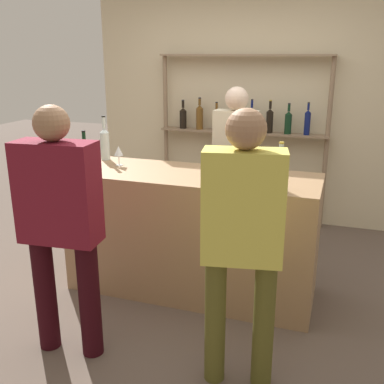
{
  "coord_description": "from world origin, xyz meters",
  "views": [
    {
      "loc": [
        1.08,
        -3.19,
        1.88
      ],
      "look_at": [
        0.0,
        0.0,
        0.84
      ],
      "focal_mm": 42.0,
      "sensor_mm": 36.0,
      "label": 1
    }
  ],
  "objects_px": {
    "counter_bottle_0": "(85,156)",
    "counter_bottle_2": "(280,172)",
    "ice_bucket": "(244,169)",
    "counter_bottle_1": "(105,143)",
    "wine_glass": "(119,151)",
    "customer_right": "(242,233)",
    "server_behind_counter": "(235,159)",
    "customer_left": "(60,218)"
  },
  "relations": [
    {
      "from": "counter_bottle_1",
      "to": "counter_bottle_2",
      "type": "bearing_deg",
      "value": -15.78
    },
    {
      "from": "customer_right",
      "to": "customer_left",
      "type": "relative_size",
      "value": 1.01
    },
    {
      "from": "server_behind_counter",
      "to": "wine_glass",
      "type": "bearing_deg",
      "value": -46.22
    },
    {
      "from": "counter_bottle_1",
      "to": "wine_glass",
      "type": "xyz_separation_m",
      "value": [
        0.21,
        -0.15,
        -0.03
      ]
    },
    {
      "from": "server_behind_counter",
      "to": "customer_left",
      "type": "height_order",
      "value": "customer_left"
    },
    {
      "from": "counter_bottle_1",
      "to": "customer_left",
      "type": "height_order",
      "value": "customer_left"
    },
    {
      "from": "ice_bucket",
      "to": "customer_left",
      "type": "height_order",
      "value": "customer_left"
    },
    {
      "from": "wine_glass",
      "to": "server_behind_counter",
      "type": "distance_m",
      "value": 1.1
    },
    {
      "from": "counter_bottle_0",
      "to": "ice_bucket",
      "type": "xyz_separation_m",
      "value": [
        1.25,
        0.08,
        -0.02
      ]
    },
    {
      "from": "counter_bottle_2",
      "to": "customer_left",
      "type": "bearing_deg",
      "value": -146.48
    },
    {
      "from": "wine_glass",
      "to": "server_behind_counter",
      "type": "xyz_separation_m",
      "value": [
        0.82,
        0.72,
        -0.16
      ]
    },
    {
      "from": "counter_bottle_1",
      "to": "server_behind_counter",
      "type": "distance_m",
      "value": 1.19
    },
    {
      "from": "customer_left",
      "to": "server_behind_counter",
      "type": "bearing_deg",
      "value": -24.96
    },
    {
      "from": "server_behind_counter",
      "to": "counter_bottle_1",
      "type": "bearing_deg",
      "value": -58.74
    },
    {
      "from": "counter_bottle_2",
      "to": "server_behind_counter",
      "type": "height_order",
      "value": "server_behind_counter"
    },
    {
      "from": "ice_bucket",
      "to": "server_behind_counter",
      "type": "distance_m",
      "value": 0.97
    },
    {
      "from": "counter_bottle_1",
      "to": "ice_bucket",
      "type": "xyz_separation_m",
      "value": [
        1.31,
        -0.35,
        -0.04
      ]
    },
    {
      "from": "counter_bottle_1",
      "to": "customer_left",
      "type": "bearing_deg",
      "value": -73.22
    },
    {
      "from": "counter_bottle_1",
      "to": "customer_right",
      "type": "bearing_deg",
      "value": -38.43
    },
    {
      "from": "server_behind_counter",
      "to": "customer_left",
      "type": "xyz_separation_m",
      "value": [
        -0.65,
        -1.81,
        -0.02
      ]
    },
    {
      "from": "server_behind_counter",
      "to": "customer_left",
      "type": "relative_size",
      "value": 1.0
    },
    {
      "from": "counter_bottle_0",
      "to": "counter_bottle_1",
      "type": "bearing_deg",
      "value": 98.49
    },
    {
      "from": "customer_left",
      "to": "counter_bottle_0",
      "type": "bearing_deg",
      "value": 15.77
    },
    {
      "from": "ice_bucket",
      "to": "customer_right",
      "type": "height_order",
      "value": "customer_right"
    },
    {
      "from": "counter_bottle_1",
      "to": "customer_left",
      "type": "xyz_separation_m",
      "value": [
        0.37,
        -1.24,
        -0.21
      ]
    },
    {
      "from": "wine_glass",
      "to": "server_behind_counter",
      "type": "relative_size",
      "value": 0.1
    },
    {
      "from": "counter_bottle_2",
      "to": "ice_bucket",
      "type": "bearing_deg",
      "value": 159.28
    },
    {
      "from": "counter_bottle_2",
      "to": "server_behind_counter",
      "type": "relative_size",
      "value": 0.21
    },
    {
      "from": "customer_right",
      "to": "customer_left",
      "type": "xyz_separation_m",
      "value": [
        -1.11,
        -0.06,
        -0.02
      ]
    },
    {
      "from": "counter_bottle_1",
      "to": "customer_right",
      "type": "xyz_separation_m",
      "value": [
        1.49,
        -1.18,
        -0.19
      ]
    },
    {
      "from": "ice_bucket",
      "to": "server_behind_counter",
      "type": "height_order",
      "value": "server_behind_counter"
    },
    {
      "from": "ice_bucket",
      "to": "customer_right",
      "type": "distance_m",
      "value": 0.87
    },
    {
      "from": "wine_glass",
      "to": "customer_left",
      "type": "relative_size",
      "value": 0.1
    },
    {
      "from": "counter_bottle_0",
      "to": "counter_bottle_2",
      "type": "bearing_deg",
      "value": -0.74
    },
    {
      "from": "counter_bottle_0",
      "to": "wine_glass",
      "type": "height_order",
      "value": "counter_bottle_0"
    },
    {
      "from": "counter_bottle_0",
      "to": "customer_left",
      "type": "distance_m",
      "value": 0.89
    },
    {
      "from": "counter_bottle_1",
      "to": "ice_bucket",
      "type": "relative_size",
      "value": 1.6
    },
    {
      "from": "counter_bottle_1",
      "to": "counter_bottle_0",
      "type": "bearing_deg",
      "value": -81.51
    },
    {
      "from": "counter_bottle_0",
      "to": "server_behind_counter",
      "type": "distance_m",
      "value": 1.4
    },
    {
      "from": "wine_glass",
      "to": "customer_right",
      "type": "distance_m",
      "value": 1.65
    },
    {
      "from": "server_behind_counter",
      "to": "customer_left",
      "type": "bearing_deg",
      "value": -17.54
    },
    {
      "from": "counter_bottle_0",
      "to": "counter_bottle_2",
      "type": "distance_m",
      "value": 1.51
    }
  ]
}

